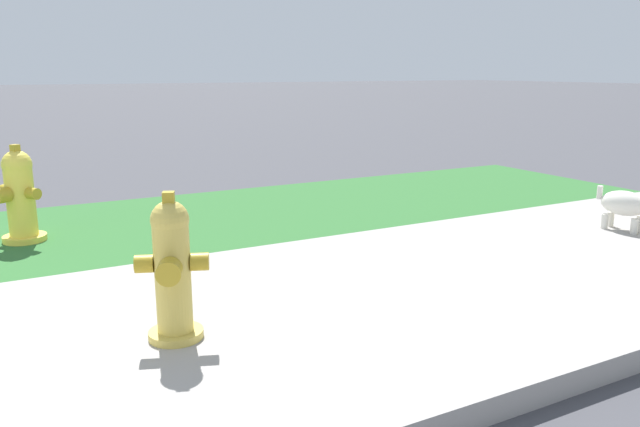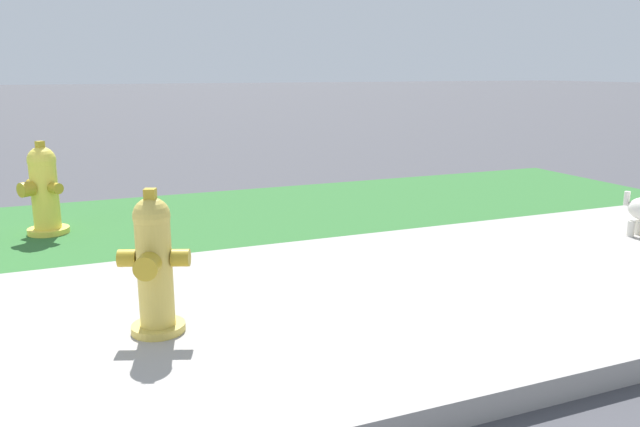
% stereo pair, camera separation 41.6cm
% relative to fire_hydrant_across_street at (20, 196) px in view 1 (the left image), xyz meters
% --- Properties ---
extents(fire_hydrant_across_street, '(0.37, 0.37, 0.77)m').
position_rel_fire_hydrant_across_street_xyz_m(fire_hydrant_across_street, '(0.00, 0.00, 0.00)').
color(fire_hydrant_across_street, yellow).
rests_on(fire_hydrant_across_street, ground).
extents(fire_hydrant_at_driveway, '(0.37, 0.34, 0.77)m').
position_rel_fire_hydrant_across_street_xyz_m(fire_hydrant_at_driveway, '(0.55, -2.41, -0.00)').
color(fire_hydrant_at_driveway, gold).
rests_on(fire_hydrant_at_driveway, ground).
extents(small_white_dog, '(0.30, 0.55, 0.42)m').
position_rel_fire_hydrant_across_street_xyz_m(small_white_dog, '(4.50, -2.10, -0.13)').
color(small_white_dog, silver).
rests_on(small_white_dog, ground).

